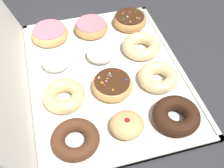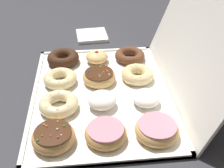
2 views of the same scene
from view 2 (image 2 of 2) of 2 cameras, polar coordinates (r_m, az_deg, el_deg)
name	(u,v)px [view 2 (image 2 of 2)]	position (r m, az deg, el deg)	size (l,w,h in m)	color
ground_plane	(101,95)	(0.89, -2.36, -2.24)	(3.00, 3.00, 0.00)	#333338
donut_box	(101,94)	(0.89, -2.37, -1.97)	(0.56, 0.43, 0.01)	white
box_lid_open	(200,29)	(0.84, 17.64, 10.67)	(0.56, 0.45, 0.01)	white
chocolate_cake_ring_donut_0	(63,58)	(1.04, -10.00, 5.27)	(0.12, 0.12, 0.04)	#381E11
cruller_donut_1	(60,78)	(0.93, -10.62, 1.15)	(0.11, 0.11, 0.04)	beige
cruller_donut_2	(59,104)	(0.82, -10.89, -3.99)	(0.12, 0.12, 0.04)	beige
sprinkle_donut_3	(54,137)	(0.73, -11.93, -10.57)	(0.11, 0.11, 0.04)	tan
jelly_filled_donut_4	(97,57)	(1.04, -3.20, 5.57)	(0.08, 0.08, 0.05)	#E5B770
sprinkle_donut_5	(100,77)	(0.92, -2.46, 1.52)	(0.11, 0.11, 0.04)	tan
powdered_filled_donut_6	(101,100)	(0.82, -2.19, -3.30)	(0.08, 0.08, 0.04)	white
pink_frosted_donut_7	(105,133)	(0.72, -1.44, -10.06)	(0.11, 0.11, 0.04)	tan
chocolate_cake_ring_donut_8	(130,56)	(1.05, 3.69, 5.84)	(0.11, 0.11, 0.03)	#59331E
cruller_donut_9	(137,74)	(0.94, 5.26, 2.04)	(0.11, 0.11, 0.04)	#EACC8C
powdered_filled_donut_10	(146,98)	(0.84, 7.02, -2.89)	(0.08, 0.08, 0.04)	white
pink_frosted_donut_11	(157,129)	(0.74, 9.22, -9.19)	(0.12, 0.12, 0.04)	tan
napkin_stack	(92,36)	(1.25, -4.16, 9.92)	(0.13, 0.13, 0.01)	white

